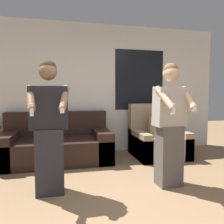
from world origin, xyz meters
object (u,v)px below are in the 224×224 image
(couch, at_px, (57,145))
(armchair, at_px, (157,140))
(person_left, at_px, (49,128))
(person_right, at_px, (170,125))

(couch, xyz_separation_m, armchair, (1.95, -0.10, 0.03))
(couch, relative_size, armchair, 1.87)
(person_left, bearing_deg, armchair, 32.52)
(person_left, xyz_separation_m, person_right, (1.55, -0.10, 0.01))
(couch, bearing_deg, armchair, -2.86)
(person_right, bearing_deg, armchair, 71.53)
(person_left, distance_m, person_right, 1.55)
(couch, bearing_deg, person_right, -44.66)
(couch, relative_size, person_right, 1.19)
(person_right, bearing_deg, person_left, 176.38)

